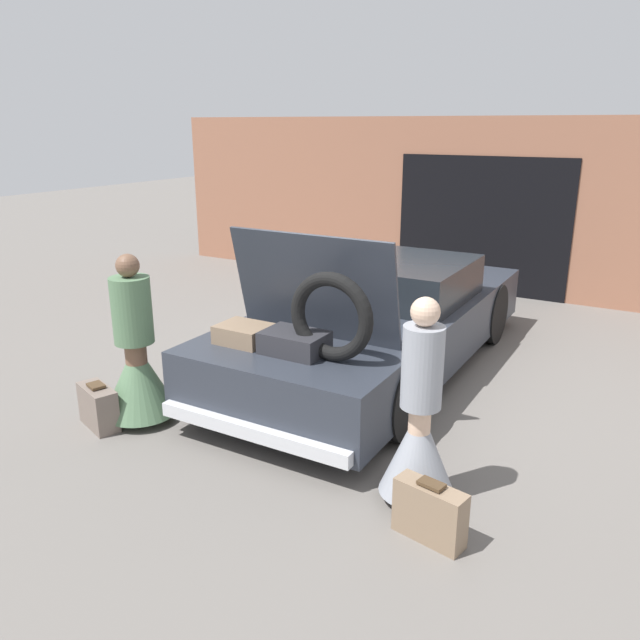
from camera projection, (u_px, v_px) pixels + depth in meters
The scene contains 7 objects.
ground_plane at pixel (378, 367), 7.20m from camera, with size 40.00×40.00×0.00m, color slate.
garage_wall_back at pixel (484, 207), 10.05m from camera, with size 12.00×0.14×2.80m.
car at pixel (379, 320), 7.03m from camera, with size 1.98×4.93×1.77m.
person_left at pixel (137, 364), 5.76m from camera, with size 0.68×0.68×1.60m.
person_right at pixel (419, 432), 4.50m from camera, with size 0.56×0.56×1.57m.
suitcase_beside_left_person at pixel (98, 407), 5.73m from camera, with size 0.52×0.36×0.42m.
suitcase_beside_right_person at pixel (430, 512), 4.16m from camera, with size 0.52×0.27×0.43m.
Camera 1 is at (2.78, -6.14, 2.68)m, focal length 35.00 mm.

